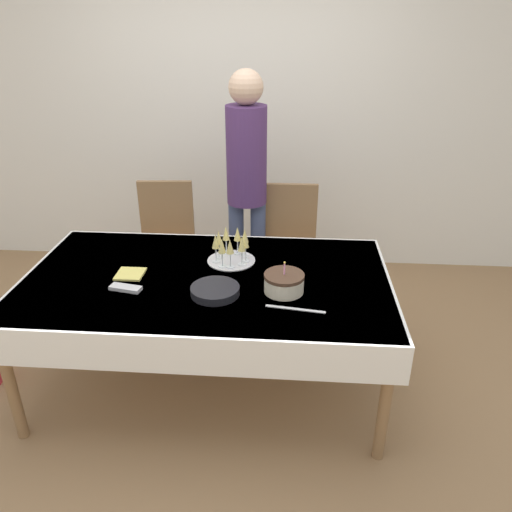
# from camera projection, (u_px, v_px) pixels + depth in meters

# --- Properties ---
(ground_plane) EXTENTS (12.00, 12.00, 0.00)m
(ground_plane) POSITION_uv_depth(u_px,v_px,m) (211.00, 382.00, 3.10)
(ground_plane) COLOR #93704C
(wall_back) EXTENTS (8.00, 0.05, 2.70)m
(wall_back) POSITION_uv_depth(u_px,v_px,m) (239.00, 110.00, 4.12)
(wall_back) COLOR silver
(wall_back) RESTS_ON ground_plane
(dining_table) EXTENTS (2.04, 1.17, 0.74)m
(dining_table) POSITION_uv_depth(u_px,v_px,m) (207.00, 292.00, 2.82)
(dining_table) COLOR white
(dining_table) RESTS_ON ground_plane
(dining_chair_far_left) EXTENTS (0.45, 0.45, 0.97)m
(dining_chair_far_left) POSITION_uv_depth(u_px,v_px,m) (166.00, 242.00, 3.71)
(dining_chair_far_left) COLOR olive
(dining_chair_far_left) RESTS_ON ground_plane
(dining_chair_far_right) EXTENTS (0.43, 0.43, 0.97)m
(dining_chair_far_right) POSITION_uv_depth(u_px,v_px,m) (289.00, 245.00, 3.65)
(dining_chair_far_right) COLOR olive
(dining_chair_far_right) RESTS_ON ground_plane
(birthday_cake) EXTENTS (0.21, 0.21, 0.18)m
(birthday_cake) POSITION_uv_depth(u_px,v_px,m) (284.00, 283.00, 2.61)
(birthday_cake) COLOR beige
(birthday_cake) RESTS_ON dining_table
(champagne_tray) EXTENTS (0.28, 0.28, 0.18)m
(champagne_tray) POSITION_uv_depth(u_px,v_px,m) (231.00, 246.00, 2.91)
(champagne_tray) COLOR silver
(champagne_tray) RESTS_ON dining_table
(plate_stack_main) EXTENTS (0.26, 0.26, 0.04)m
(plate_stack_main) POSITION_uv_depth(u_px,v_px,m) (215.00, 291.00, 2.60)
(plate_stack_main) COLOR black
(plate_stack_main) RESTS_ON dining_table
(cake_knife) EXTENTS (0.30, 0.06, 0.00)m
(cake_knife) POSITION_uv_depth(u_px,v_px,m) (295.00, 309.00, 2.47)
(cake_knife) COLOR silver
(cake_knife) RESTS_ON dining_table
(fork_pile) EXTENTS (0.18, 0.09, 0.02)m
(fork_pile) POSITION_uv_depth(u_px,v_px,m) (126.00, 288.00, 2.64)
(fork_pile) COLOR silver
(fork_pile) RESTS_ON dining_table
(napkin_pile) EXTENTS (0.15, 0.15, 0.01)m
(napkin_pile) POSITION_uv_depth(u_px,v_px,m) (130.00, 274.00, 2.79)
(napkin_pile) COLOR #E0D166
(napkin_pile) RESTS_ON dining_table
(person_standing) EXTENTS (0.28, 0.28, 1.75)m
(person_standing) POSITION_uv_depth(u_px,v_px,m) (247.00, 173.00, 3.47)
(person_standing) COLOR #3F4C72
(person_standing) RESTS_ON ground_plane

